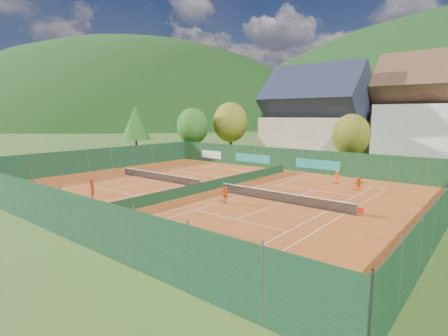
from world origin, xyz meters
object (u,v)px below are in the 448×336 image
chalet (315,120)px  player_right_far_b (359,184)px  player_left_near (41,186)px  player_left_mid (91,187)px  ball_hopper (232,256)px  player_left_far (168,173)px  player_right_far_a (337,177)px  player_right_near (225,195)px

chalet → player_right_far_b: (14.48, -20.87, -5.93)m
player_left_near → player_left_mid: size_ratio=0.84×
player_left_near → ball_hopper: bearing=-32.7°
player_left_far → player_left_mid: bearing=107.4°
ball_hopper → player_left_far: player_left_far is taller
player_left_near → player_right_far_a: bearing=18.2°
player_right_far_a → ball_hopper: bearing=74.7°
chalet → player_right_far_a: chalet is taller
player_left_near → player_left_mid: bearing=-2.1°
player_left_near → player_left_mid: (4.81, 2.45, 0.12)m
chalet → player_right_near: (7.55, -33.43, -5.84)m
chalet → player_left_mid: bearing=-96.3°
player_right_far_b → ball_hopper: bearing=48.1°
player_right_near → player_right_far_a: 15.07m
ball_hopper → player_right_near: 12.30m
chalet → player_right_far_b: size_ratio=11.65×
chalet → player_left_far: 29.30m
chalet → player_right_far_a: bearing=-58.7°
chalet → player_right_far_a: size_ratio=11.36×
player_left_mid → player_right_far_a: 25.37m
ball_hopper → player_left_mid: player_left_mid is taller
ball_hopper → player_left_near: size_ratio=0.65×
chalet → player_left_mid: (-4.29, -38.75, -5.89)m
ball_hopper → player_right_far_a: 24.23m
ball_hopper → player_left_near: (-24.66, 1.56, 0.06)m
player_left_mid → player_right_near: size_ratio=0.93×
chalet → player_left_far: (-5.57, -28.12, -6.03)m
ball_hopper → player_right_far_a: bearing=99.7°
player_left_near → player_right_far_b: (23.57, 20.33, 0.08)m
ball_hopper → player_right_far_a: player_right_far_a is taller
player_right_far_b → player_right_far_a: bearing=-78.4°
chalet → player_left_near: 42.63m
player_left_far → player_right_far_b: bearing=-149.6°
ball_hopper → player_right_far_a: size_ratio=0.56×
chalet → player_left_far: size_ratio=13.65×
player_right_near → player_right_far_b: player_right_near is taller
player_left_far → player_left_near: bearing=85.4°
player_left_near → player_left_mid: player_left_mid is taller
player_right_near → player_left_mid: bearing=156.4°
player_left_near → player_left_mid: 5.40m
player_left_near → player_right_far_a: player_right_far_a is taller
player_left_mid → player_left_far: 10.71m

